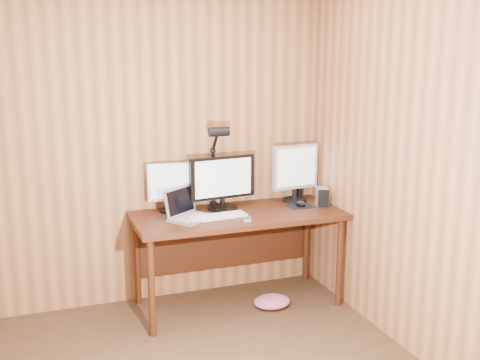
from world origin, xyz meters
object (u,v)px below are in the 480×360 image
monitor_left (170,186)px  phone (248,219)px  keyboard (217,216)px  desk_lamp (216,154)px  mouse (300,203)px  monitor_right (295,171)px  laptop (187,211)px  monitor_center (223,182)px  hard_drive (322,197)px  speaker (299,191)px  desk (235,226)px

monitor_left → phone: size_ratio=3.30×
keyboard → desk_lamp: 0.52m
desk_lamp → mouse: bearing=-7.4°
phone → monitor_right: bearing=54.0°
laptop → desk_lamp: (0.31, 0.23, 0.37)m
monitor_center → mouse: bearing=-18.9°
monitor_left → hard_drive: monitor_left is taller
keyboard → speaker: size_ratio=3.93×
mouse → hard_drive: (0.17, -0.04, 0.05)m
mouse → desk_lamp: desk_lamp is taller
monitor_center → desk: bearing=-51.7°
monitor_left → desk_lamp: desk_lamp is taller
mouse → speaker: bearing=70.0°
monitor_left → speaker: 1.15m
mouse → laptop: bearing=-174.0°
monitor_left → monitor_right: 1.05m
desk_lamp → monitor_left: bearing=-169.0°
monitor_center → speaker: 0.77m
monitor_center → phone: monitor_center is taller
monitor_center → speaker: monitor_center is taller
monitor_center → monitor_left: bearing=162.9°
monitor_left → phone: monitor_left is taller
hard_drive → speaker: bearing=117.9°
monitor_center → monitor_right: size_ratio=1.15×
desk → hard_drive: size_ratio=10.13×
laptop → keyboard: laptop is taller
speaker → desk: bearing=-161.9°
laptop → speaker: laptop is taller
monitor_center → monitor_right: 0.65m
monitor_left → mouse: (1.02, -0.20, -0.18)m
laptop → desk: bearing=-25.6°
hard_drive → laptop: bearing=-162.0°
monitor_left → hard_drive: bearing=-5.2°
phone → desk_lamp: size_ratio=0.17×
mouse → hard_drive: size_ratio=0.74×
monitor_right → mouse: (-0.03, -0.17, -0.23)m
monitor_center → laptop: size_ratio=1.33×
desk → monitor_center: (-0.07, 0.07, 0.34)m
monitor_left → phone: (0.48, -0.42, -0.20)m
monitor_center → desk_lamp: bearing=101.3°
speaker → desk_lamp: bearing=-175.0°
keyboard → hard_drive: size_ratio=2.95×
keyboard → monitor_left: bearing=129.3°
desk_lamp → hard_drive: bearing=-6.5°
monitor_right → phone: bearing=-153.7°
monitor_right → speaker: bearing=39.1°
monitor_center → monitor_right: bearing=-3.4°
monitor_left → laptop: size_ratio=0.94×
monitor_right → phone: 0.73m
laptop → keyboard: bearing=-53.3°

